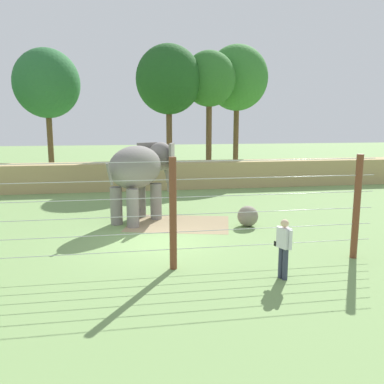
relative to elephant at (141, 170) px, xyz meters
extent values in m
plane|color=#759956|center=(0.49, -3.43, -2.20)|extent=(120.00, 120.00, 0.00)
cube|color=#937F5B|center=(1.49, -0.94, -2.19)|extent=(4.82, 3.98, 0.01)
cube|color=tan|center=(0.49, 8.27, -1.35)|extent=(36.00, 1.80, 1.68)
cylinder|color=gray|center=(-0.03, 0.63, -1.41)|extent=(0.50, 0.50, 1.58)
cylinder|color=gray|center=(0.63, 0.07, -1.41)|extent=(0.50, 0.50, 1.58)
cylinder|color=gray|center=(-1.08, -0.60, -1.41)|extent=(0.50, 0.50, 1.58)
cylinder|color=gray|center=(-0.41, -1.16, -1.41)|extent=(0.50, 0.50, 1.58)
ellipsoid|color=gray|center=(-0.22, -0.26, 0.15)|extent=(3.10, 3.26, 1.81)
ellipsoid|color=gray|center=(0.97, 1.14, 0.47)|extent=(1.67, 1.66, 1.30)
cube|color=gray|center=(0.38, 1.49, 0.47)|extent=(0.97, 0.53, 1.24)
cube|color=gray|center=(1.41, 0.62, 0.47)|extent=(0.38, 1.01, 1.24)
cylinder|color=gray|center=(1.28, 1.51, 0.00)|extent=(0.63, 0.65, 0.71)
cylinder|color=gray|center=(1.37, 1.62, -0.49)|extent=(0.48, 0.50, 0.66)
cylinder|color=gray|center=(1.43, 1.69, -0.96)|extent=(0.33, 0.33, 0.62)
cylinder|color=gray|center=(-1.28, -1.51, 0.04)|extent=(0.31, 0.33, 0.90)
sphere|color=gray|center=(4.23, -1.84, -1.77)|extent=(0.85, 0.85, 0.85)
cylinder|color=brown|center=(0.63, -6.11, -0.56)|extent=(0.21, 0.21, 3.28)
cylinder|color=brown|center=(6.36, -6.11, -0.56)|extent=(0.21, 0.21, 3.28)
cylinder|color=#B7B7BC|center=(0.49, -6.11, -1.61)|extent=(12.75, 0.02, 0.02)
cylinder|color=#B7B7BC|center=(0.49, -6.11, -1.10)|extent=(12.75, 0.02, 0.02)
cylinder|color=#B7B7BC|center=(0.49, -6.11, -0.58)|extent=(12.75, 0.02, 0.02)
cylinder|color=#B7B7BC|center=(0.49, -6.11, -0.07)|extent=(12.75, 0.02, 0.02)
cylinder|color=#B7B7BC|center=(0.49, -6.11, 0.44)|extent=(12.75, 0.02, 0.02)
cylinder|color=#B7B7BC|center=(0.49, -6.11, 0.95)|extent=(12.75, 0.02, 0.02)
cylinder|color=#33384C|center=(3.52, -7.44, -1.76)|extent=(0.15, 0.15, 0.88)
cylinder|color=#33384C|center=(3.46, -7.30, -1.76)|extent=(0.15, 0.15, 0.88)
cube|color=silver|center=(3.49, -7.37, -1.04)|extent=(0.34, 0.42, 0.56)
sphere|color=beige|center=(3.49, -7.37, -0.64)|extent=(0.22, 0.22, 0.22)
cylinder|color=silver|center=(3.58, -7.59, -1.04)|extent=(0.12, 0.12, 0.54)
cylinder|color=silver|center=(3.40, -7.15, -1.04)|extent=(0.12, 0.12, 0.54)
cube|color=black|center=(3.32, -7.16, -1.26)|extent=(0.04, 0.07, 0.14)
cylinder|color=brown|center=(5.86, 13.51, 0.67)|extent=(0.44, 0.44, 5.73)
ellipsoid|color=#2D6B28|center=(5.86, 13.51, 5.22)|extent=(3.97, 3.97, 4.17)
cylinder|color=brown|center=(8.65, 15.68, 0.60)|extent=(0.44, 0.44, 5.60)
ellipsoid|color=#33752D|center=(8.65, 15.68, 5.55)|extent=(5.04, 5.04, 5.29)
cylinder|color=brown|center=(2.73, 13.09, 0.41)|extent=(0.44, 0.44, 5.22)
ellipsoid|color=#1E511E|center=(2.73, 13.09, 5.07)|extent=(4.82, 4.82, 5.06)
cylinder|color=brown|center=(-6.33, 15.83, 0.29)|extent=(0.44, 0.44, 4.98)
ellipsoid|color=#286633|center=(-6.33, 15.83, 4.90)|extent=(4.99, 4.99, 5.24)
camera|label=1|loc=(-0.73, -17.27, 2.07)|focal=37.67mm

